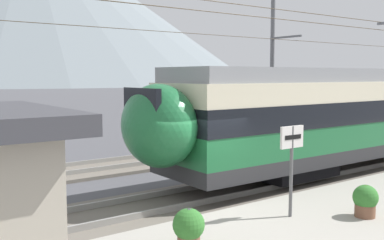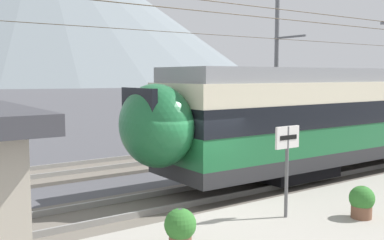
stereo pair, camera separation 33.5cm
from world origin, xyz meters
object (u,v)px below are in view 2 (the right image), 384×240
catenary_mast_far_side (278,66)px  platform_sign (287,151)px  potted_plant_platform_edge (362,201)px  potted_plant_by_shelter (180,226)px

catenary_mast_far_side → platform_sign: size_ratio=21.27×
potted_plant_platform_edge → potted_plant_by_shelter: bearing=169.3°
potted_plant_platform_edge → potted_plant_by_shelter: potted_plant_by_shelter is taller
platform_sign → potted_plant_platform_edge: 2.05m
catenary_mast_far_side → potted_plant_by_shelter: bearing=-141.2°
catenary_mast_far_side → potted_plant_by_shelter: (-13.59, -10.93, -3.30)m
catenary_mast_far_side → potted_plant_by_shelter: 17.75m
potted_plant_platform_edge → potted_plant_by_shelter: size_ratio=0.96×
platform_sign → potted_plant_platform_edge: platform_sign is taller
catenary_mast_far_side → potted_plant_by_shelter: catenary_mast_far_side is taller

